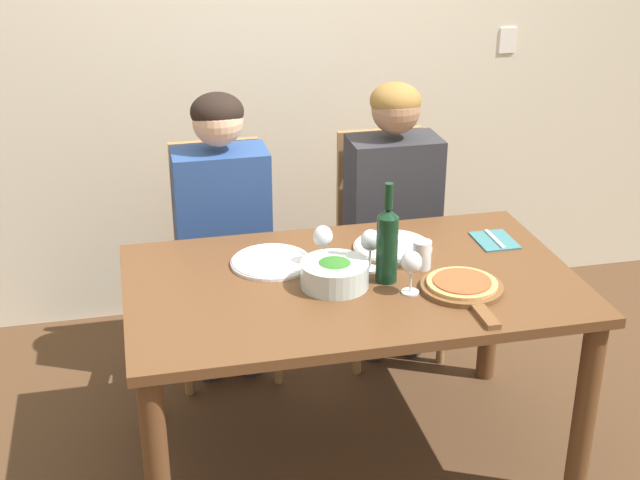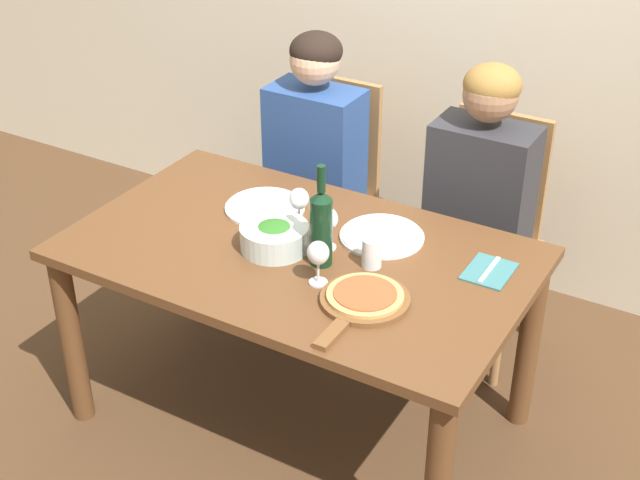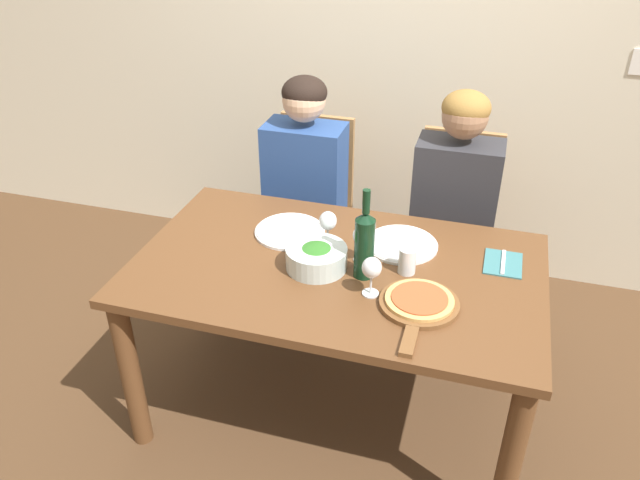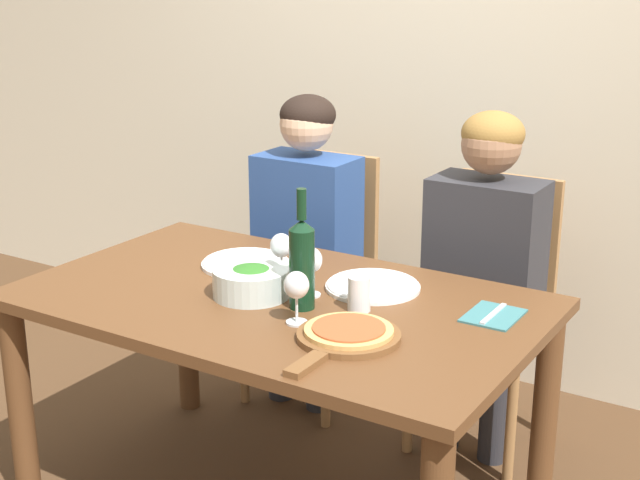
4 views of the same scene
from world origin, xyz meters
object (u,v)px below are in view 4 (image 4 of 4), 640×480
Objects in this scene: person_woman at (304,223)px; chair_right at (492,305)px; dinner_plate_right at (373,286)px; person_man at (483,254)px; chair_left at (320,270)px; fork_on_napkin at (493,315)px; pizza_on_board at (347,335)px; broccoli_bowl at (251,282)px; water_tumbler at (359,294)px; wine_glass_centre at (311,262)px; dinner_plate_left at (246,263)px; wine_glass_right at (297,288)px; wine_bottle at (302,262)px; wine_glass_left at (281,248)px.

chair_right is at bearing 9.09° from person_woman.
person_woman is 0.75m from dinner_plate_right.
person_woman is 1.00× the size of person_man.
chair_left is 0.79× the size of person_man.
pizza_on_board is at bearing -126.62° from fork_on_napkin.
broccoli_bowl is 0.34m from water_tumbler.
pizza_on_board is 0.22m from water_tumbler.
pizza_on_board is 0.35m from wine_glass_centre.
broccoli_bowl is 0.80× the size of dinner_plate_left.
water_tumbler reaches higher than dinner_plate_left.
dinner_plate_right reaches higher than fork_on_napkin.
wine_glass_right is 0.84× the size of fork_on_napkin.
wine_glass_left is at bearing 138.05° from wine_bottle.
fork_on_napkin is at bearing 0.76° from dinner_plate_left.
dinner_plate_right is 1.92× the size of wine_glass_left.
wine_bottle is 1.22× the size of dinner_plate_right.
chair_left is 0.81m from wine_glass_left.
person_man is at bearing 40.33° from dinner_plate_left.
wine_bottle is at bearing -0.53° from broccoli_bowl.
chair_right is 1.02m from pizza_on_board.
broccoli_bowl is at bearing -120.76° from person_man.
dinner_plate_right is 1.61× the size of fork_on_napkin.
broccoli_bowl is at bearing -71.40° from chair_left.
chair_right is 6.43× the size of wine_glass_left.
chair_right is 0.79× the size of person_woman.
chair_left is at bearing 132.85° from dinner_plate_right.
wine_bottle reaches higher than dinner_plate_right.
broccoli_bowl is 1.53× the size of wine_glass_centre.
fork_on_napkin is (0.49, 0.23, -0.14)m from wine_bottle.
chair_left is at bearing 128.13° from water_tumbler.
person_man is 0.79m from wine_bottle.
wine_glass_right is at bearing -103.70° from person_man.
water_tumbler is at bearing -99.14° from person_man.
person_woman is 1.00m from wine_glass_right.
chair_left is at bearing 108.60° from broccoli_bowl.
chair_left is at bearing 118.39° from wine_glass_right.
fork_on_napkin is (0.96, -0.51, 0.00)m from person_woman.
water_tumbler is (-0.08, 0.20, 0.04)m from pizza_on_board.
water_tumbler is at bearing 24.25° from wine_bottle.
chair_right reaches higher than wine_glass_right.
person_woman is 1.11m from pizza_on_board.
wine_glass_right reaches higher than dinner_plate_right.
water_tumbler is at bearing 111.00° from pizza_on_board.
wine_glass_right is 1.48× the size of water_tumbler.
wine_glass_centre is at bearing 138.50° from pizza_on_board.
person_man is 6.81× the size of fork_on_napkin.
dinner_plate_left is at bearing -80.41° from chair_left.
person_man is 0.56m from fork_on_napkin.
wine_bottle is 2.34× the size of wine_glass_left.
chair_left is 6.43× the size of wine_glass_left.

